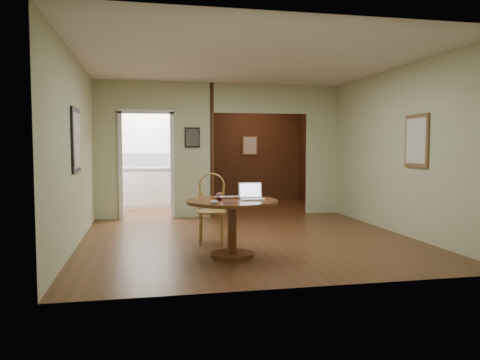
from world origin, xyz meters
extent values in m
plane|color=#482D14|center=(0.00, 0.00, 0.00)|extent=(5.00, 5.00, 0.00)
plane|color=silver|center=(0.00, 0.00, 2.70)|extent=(5.00, 5.00, 0.00)
plane|color=#BCC598|center=(0.00, -2.50, 1.35)|extent=(5.00, 0.00, 5.00)
plane|color=#BCC598|center=(-2.50, 0.00, 1.35)|extent=(0.00, 5.00, 5.00)
plane|color=#BCC598|center=(2.50, 0.00, 1.35)|extent=(0.00, 5.00, 5.00)
cube|color=#BCC598|center=(-2.25, 2.50, 1.35)|extent=(0.50, 2.70, 0.04)
cube|color=#BCC598|center=(-0.60, 2.50, 1.35)|extent=(0.80, 2.70, 0.04)
cube|color=#BCC598|center=(2.15, 2.50, 1.35)|extent=(0.70, 2.70, 0.04)
plane|color=white|center=(-1.35, 4.50, 1.35)|extent=(2.70, 0.00, 2.70)
plane|color=#361A0F|center=(1.15, 5.00, 1.35)|extent=(2.70, 0.00, 2.70)
cube|color=#361A0F|center=(-0.20, 3.75, 1.35)|extent=(0.08, 2.50, 2.70)
cube|color=black|center=(-2.48, 0.00, 1.50)|extent=(0.03, 0.70, 0.90)
cube|color=brown|center=(2.48, -0.50, 1.50)|extent=(0.03, 0.60, 0.80)
cube|color=black|center=(-0.60, 2.48, 1.60)|extent=(0.30, 0.03, 0.40)
cube|color=white|center=(1.15, 4.98, 1.45)|extent=(0.40, 0.03, 0.50)
cube|color=white|center=(-1.35, 4.49, 1.10)|extent=(2.00, 0.02, 0.32)
cylinder|color=maroon|center=(-0.46, -1.05, 0.02)|extent=(0.55, 0.55, 0.05)
cylinder|color=maroon|center=(-0.46, -1.05, 0.36)|extent=(0.12, 0.12, 0.64)
cylinder|color=maroon|center=(-0.46, -1.05, 0.71)|extent=(1.17, 1.17, 0.04)
cylinder|color=#A97E3C|center=(-0.60, -0.18, 0.46)|extent=(0.51, 0.51, 0.03)
cylinder|color=#A97E3C|center=(-0.78, -0.30, 0.23)|extent=(0.03, 0.03, 0.46)
cylinder|color=#A97E3C|center=(-0.48, -0.36, 0.23)|extent=(0.03, 0.03, 0.46)
cylinder|color=#A97E3C|center=(-0.72, 0.00, 0.23)|extent=(0.03, 0.03, 0.46)
cylinder|color=#A97E3C|center=(-0.42, -0.06, 0.23)|extent=(0.03, 0.03, 0.46)
cylinder|color=#A97E3C|center=(-0.74, 0.00, 0.66)|extent=(0.03, 0.03, 0.37)
cylinder|color=#A97E3C|center=(-0.40, -0.06, 0.66)|extent=(0.03, 0.03, 0.37)
torus|color=#A97E3C|center=(-0.57, -0.02, 0.82)|extent=(0.40, 0.10, 0.40)
cube|color=white|center=(-0.20, -1.09, 0.74)|extent=(0.33, 0.24, 0.01)
cube|color=silver|center=(-0.20, -1.12, 0.75)|extent=(0.27, 0.14, 0.00)
cube|color=white|center=(-0.20, -0.97, 0.85)|extent=(0.31, 0.09, 0.20)
cube|color=#858DAA|center=(-0.20, -0.97, 0.85)|extent=(0.27, 0.07, 0.17)
imported|color=#ACACB0|center=(-0.48, -0.89, 0.75)|extent=(0.37, 0.26, 0.03)
ellipsoid|color=white|center=(-0.74, -1.42, 0.75)|extent=(0.12, 0.09, 0.04)
cylinder|color=navy|center=(-0.56, -1.39, 0.74)|extent=(0.15, 0.03, 0.01)
cube|color=white|center=(-1.35, 4.20, 0.45)|extent=(2.00, 0.55, 0.90)
cube|color=silver|center=(-1.35, 4.20, 0.92)|extent=(2.06, 0.60, 0.04)
sphere|color=#B20C0C|center=(-1.50, 3.91, 0.50)|extent=(0.03, 0.03, 0.03)
sphere|color=#B20C0C|center=(-0.50, 3.91, 0.50)|extent=(0.03, 0.03, 0.03)
ellipsoid|color=tan|center=(-0.85, 4.20, 1.08)|extent=(0.31, 0.27, 0.29)
camera|label=1|loc=(-1.55, -6.88, 1.40)|focal=35.00mm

